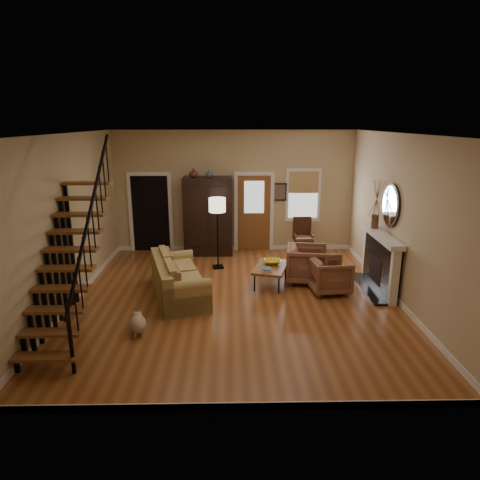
{
  "coord_description": "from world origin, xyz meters",
  "views": [
    {
      "loc": [
        -0.08,
        -8.1,
        3.53
      ],
      "look_at": [
        0.1,
        0.4,
        1.15
      ],
      "focal_mm": 32.0,
      "sensor_mm": 36.0,
      "label": 1
    }
  ],
  "objects_px": {
    "sofa": "(179,278)",
    "side_chair": "(303,237)",
    "armchair_right": "(307,264)",
    "coffee_table": "(271,275)",
    "armchair_left": "(330,275)",
    "armoire": "(208,216)",
    "floor_lamp": "(218,234)"
  },
  "relations": [
    {
      "from": "sofa",
      "to": "side_chair",
      "type": "height_order",
      "value": "side_chair"
    },
    {
      "from": "armchair_left",
      "to": "armchair_right",
      "type": "distance_m",
      "value": 0.73
    },
    {
      "from": "sofa",
      "to": "armchair_right",
      "type": "relative_size",
      "value": 2.33
    },
    {
      "from": "sofa",
      "to": "side_chair",
      "type": "relative_size",
      "value": 2.08
    },
    {
      "from": "side_chair",
      "to": "armchair_right",
      "type": "bearing_deg",
      "value": -96.58
    },
    {
      "from": "armoire",
      "to": "floor_lamp",
      "type": "relative_size",
      "value": 1.2
    },
    {
      "from": "sofa",
      "to": "floor_lamp",
      "type": "height_order",
      "value": "floor_lamp"
    },
    {
      "from": "sofa",
      "to": "coffee_table",
      "type": "height_order",
      "value": "sofa"
    },
    {
      "from": "armchair_right",
      "to": "floor_lamp",
      "type": "bearing_deg",
      "value": 73.45
    },
    {
      "from": "armoire",
      "to": "sofa",
      "type": "distance_m",
      "value": 3.07
    },
    {
      "from": "armoire",
      "to": "armchair_left",
      "type": "distance_m",
      "value": 3.94
    },
    {
      "from": "armchair_right",
      "to": "armchair_left",
      "type": "bearing_deg",
      "value": -139.5
    },
    {
      "from": "sofa",
      "to": "coffee_table",
      "type": "xyz_separation_m",
      "value": [
        1.96,
        0.63,
        -0.18
      ]
    },
    {
      "from": "sofa",
      "to": "floor_lamp",
      "type": "xyz_separation_m",
      "value": [
        0.75,
        1.77,
        0.48
      ]
    },
    {
      "from": "coffee_table",
      "to": "floor_lamp",
      "type": "distance_m",
      "value": 1.78
    },
    {
      "from": "armchair_left",
      "to": "sofa",
      "type": "bearing_deg",
      "value": 87.07
    },
    {
      "from": "armchair_left",
      "to": "side_chair",
      "type": "distance_m",
      "value": 2.6
    },
    {
      "from": "armchair_right",
      "to": "side_chair",
      "type": "xyz_separation_m",
      "value": [
        0.23,
        1.97,
        0.1
      ]
    },
    {
      "from": "armoire",
      "to": "armchair_right",
      "type": "height_order",
      "value": "armoire"
    },
    {
      "from": "side_chair",
      "to": "sofa",
      "type": "bearing_deg",
      "value": -137.5
    },
    {
      "from": "coffee_table",
      "to": "armchair_left",
      "type": "xyz_separation_m",
      "value": [
        1.21,
        -0.46,
        0.15
      ]
    },
    {
      "from": "sofa",
      "to": "armchair_left",
      "type": "distance_m",
      "value": 3.17
    },
    {
      "from": "coffee_table",
      "to": "armchair_right",
      "type": "xyz_separation_m",
      "value": [
        0.83,
        0.16,
        0.2
      ]
    },
    {
      "from": "floor_lamp",
      "to": "side_chair",
      "type": "relative_size",
      "value": 1.72
    },
    {
      "from": "coffee_table",
      "to": "floor_lamp",
      "type": "relative_size",
      "value": 0.64
    },
    {
      "from": "sofa",
      "to": "side_chair",
      "type": "xyz_separation_m",
      "value": [
        3.01,
        2.76,
        0.11
      ]
    },
    {
      "from": "sofa",
      "to": "floor_lamp",
      "type": "distance_m",
      "value": 1.98
    },
    {
      "from": "coffee_table",
      "to": "floor_lamp",
      "type": "height_order",
      "value": "floor_lamp"
    },
    {
      "from": "sofa",
      "to": "armchair_left",
      "type": "relative_size",
      "value": 2.62
    },
    {
      "from": "armchair_right",
      "to": "floor_lamp",
      "type": "distance_m",
      "value": 2.31
    },
    {
      "from": "armchair_right",
      "to": "coffee_table",
      "type": "bearing_deg",
      "value": 109.9
    },
    {
      "from": "sofa",
      "to": "armchair_right",
      "type": "xyz_separation_m",
      "value": [
        2.79,
        0.79,
        0.02
      ]
    }
  ]
}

